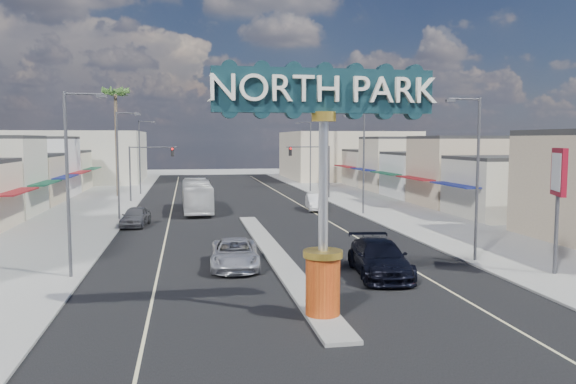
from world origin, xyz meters
name	(u,v)px	position (x,y,z in m)	size (l,w,h in m)	color
ground	(246,217)	(0.00, 30.00, 0.00)	(160.00, 160.00, 0.00)	gray
road	(246,217)	(0.00, 30.00, 0.01)	(20.00, 120.00, 0.01)	black
median_island	(274,253)	(0.00, 14.00, 0.08)	(1.30, 30.00, 0.16)	gray
sidewalk_left	(77,221)	(-14.00, 30.00, 0.06)	(8.00, 120.00, 0.12)	gray
sidewalk_right	(399,213)	(14.00, 30.00, 0.06)	(8.00, 120.00, 0.12)	gray
storefront_row_right	(439,172)	(24.00, 43.00, 3.00)	(12.00, 42.00, 6.00)	#B7B29E
backdrop_far_left	(77,157)	(-22.00, 75.00, 4.00)	(20.00, 20.00, 8.00)	#B7B29E
backdrop_far_right	(346,155)	(22.00, 75.00, 4.00)	(20.00, 20.00, 8.00)	beige
gateway_sign	(324,162)	(0.00, 1.98, 5.93)	(8.20, 1.50, 9.15)	#B5250D
traffic_signal_left	(147,162)	(-9.18, 43.99, 4.27)	(5.09, 0.45, 6.00)	#47474C
traffic_signal_right	(314,161)	(9.18, 43.99, 4.27)	(5.09, 0.45, 6.00)	#47474C
streetlight_l_near	(71,175)	(-10.43, 10.00, 5.07)	(2.03, 0.22, 9.00)	#47474C
streetlight_l_mid	(120,160)	(-10.43, 30.00, 5.07)	(2.03, 0.22, 9.00)	#47474C
streetlight_l_far	(141,153)	(-10.43, 52.00, 5.07)	(2.03, 0.22, 9.00)	#47474C
streetlight_r_near	(475,171)	(10.43, 10.00, 5.07)	(2.03, 0.22, 9.00)	#47474C
streetlight_r_mid	(362,158)	(10.43, 30.00, 5.07)	(2.03, 0.22, 9.00)	#47474C
streetlight_r_far	(309,153)	(10.43, 52.00, 5.07)	(2.03, 0.22, 9.00)	#47474C
palm_left_far	(115,98)	(-13.00, 50.00, 11.50)	(2.60, 2.60, 13.10)	brown
palm_right_mid	(322,111)	(13.00, 56.00, 10.60)	(2.60, 2.60, 12.10)	brown
palm_right_far	(325,100)	(15.00, 62.00, 12.39)	(2.60, 2.60, 14.10)	brown
suv_left	(235,254)	(-2.57, 10.98, 0.75)	(2.47, 5.37, 1.49)	silver
suv_right	(379,258)	(4.38, 8.03, 0.88)	(2.46, 6.05, 1.76)	black
car_parked_left	(136,216)	(-8.97, 26.51, 0.77)	(1.83, 4.55, 1.55)	#5B5B5F
car_parked_right	(316,202)	(7.12, 33.72, 0.79)	(1.67, 4.78, 1.57)	white
city_bus	(197,196)	(-4.10, 34.70, 1.49)	(2.50, 10.69, 2.98)	silver
bank_pylon_sign	(558,179)	(12.90, 6.39, 4.82)	(0.92, 1.90, 6.21)	#47474C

